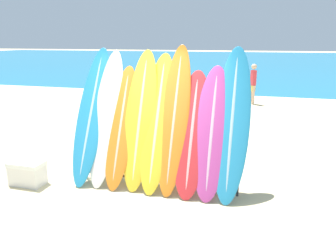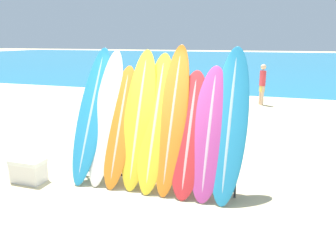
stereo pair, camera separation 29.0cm
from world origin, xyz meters
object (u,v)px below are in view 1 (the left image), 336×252
Objects in this scene: surfboard_rack at (156,161)px; surfboard_slot_4 at (157,122)px; surfboard_slot_0 at (92,114)px; surfboard_slot_1 at (107,117)px; surfboard_slot_3 at (140,119)px; person_near_water at (163,79)px; surfboard_slot_5 at (174,118)px; surfboard_slot_6 at (192,133)px; surfboard_slot_7 at (212,132)px; cooler_box at (27,173)px; surfboard_slot_2 at (121,126)px; person_mid_beach at (253,82)px; surfboard_slot_8 at (232,123)px.

surfboard_rack is 1.25× the size of surfboard_slot_4.
surfboard_slot_0 reaches higher than surfboard_slot_1.
surfboard_slot_3 is 8.79m from person_near_water.
surfboard_slot_1 reaches higher than person_near_water.
surfboard_rack is at bearing -158.44° from surfboard_slot_5.
surfboard_slot_6 is (0.63, 0.04, 0.54)m from surfboard_rack.
surfboard_slot_3 reaches higher than surfboard_slot_7.
surfboard_slot_7 is (2.23, -0.09, -0.14)m from surfboard_slot_0.
surfboard_slot_5 is at bearing -0.62° from surfboard_slot_0.
surfboard_slot_4 is 2.52m from cooler_box.
cooler_box is at bearing -143.87° from surfboard_slot_0.
surfboard_slot_2 is at bearing -176.07° from surfboard_slot_4.
surfboard_rack is 8.56m from person_mid_beach.
surfboard_slot_2 reaches higher than surfboard_slot_6.
surfboard_slot_3 is 2.26m from cooler_box.
surfboard_rack is 1.48m from surfboard_slot_8.
surfboard_slot_8 is (1.27, 0.13, 0.74)m from surfboard_rack.
surfboard_slot_4 is (0.97, -0.02, -0.02)m from surfboard_slot_1.
surfboard_slot_0 is 1.04× the size of surfboard_slot_4.
surfboard_slot_4 reaches higher than person_mid_beach.
surfboard_rack is at bearing -176.19° from surfboard_slot_6.
surfboard_slot_0 is at bearing 175.94° from surfboard_slot_1.
surfboard_slot_0 is 1.15× the size of surfboard_slot_2.
surfboard_slot_0 is 2.24m from surfboard_slot_7.
person_mid_beach is at bearing 76.36° from surfboard_slot_2.
surfboard_slot_6 is at bearing -13.67° from surfboard_slot_5.
surfboard_slot_4 reaches higher than person_near_water.
surfboard_slot_6 is at bearing 11.94° from cooler_box.
person_mid_beach reaches higher than cooler_box.
person_mid_beach is (1.37, 8.34, -0.28)m from surfboard_slot_4.
person_near_water is (-3.07, 8.58, -0.16)m from surfboard_slot_6.
surfboard_slot_1 is 1.11× the size of surfboard_slot_7.
person_near_water is 9.21m from cooler_box.
surfboard_slot_1 is at bearing 178.93° from surfboard_slot_4.
surfboard_slot_3 is (-0.31, 0.10, 0.71)m from surfboard_rack.
person_mid_beach is (1.69, 8.35, -0.31)m from surfboard_slot_3.
surfboard_rack is 0.69m from surfboard_slot_4.
person_near_water is at bearing 111.65° from surfboard_slot_7.
surfboard_rack is 1.85× the size of person_near_water.
surfboard_slot_0 is at bearing 179.38° from surfboard_slot_5.
cooler_box is (-3.62, -9.01, -0.66)m from person_mid_beach.
surfboard_slot_8 is at bearing -20.17° from person_near_water.
surfboard_slot_7 is (1.27, -0.04, -0.13)m from surfboard_slot_3.
surfboard_slot_2 is at bearing -177.80° from surfboard_slot_8.
surfboard_slot_8 is (0.64, 0.08, 0.20)m from surfboard_slot_6.
surfboard_slot_0 reaches higher than person_near_water.
surfboard_slot_8 is at bearing 11.13° from cooler_box.
person_near_water is 2.56× the size of cooler_box.
surfboard_slot_5 is (1.58, -0.02, 0.03)m from surfboard_slot_0.
surfboard_slot_0 is 1.55m from cooler_box.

